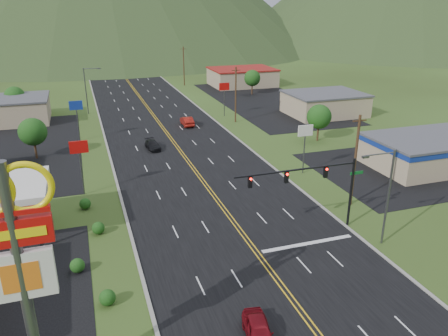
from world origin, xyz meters
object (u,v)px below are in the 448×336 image
object	(u,v)px
streetlight_west	(87,88)
car_red_near	(259,332)
traffic_signal	(315,180)
car_red_far	(187,121)
pylon_sign	(17,252)
streetlight_east	(386,192)
car_dark_mid	(153,145)

from	to	relation	value
streetlight_west	car_red_near	size ratio (longest dim) A/B	2.15
traffic_signal	streetlight_west	bearing A→B (deg)	107.97
car_red_near	car_red_far	bearing A→B (deg)	90.27
pylon_sign	streetlight_east	world-z (taller)	pylon_sign
pylon_sign	car_red_near	world-z (taller)	pylon_sign
car_red_near	car_red_far	world-z (taller)	car_red_far
car_red_far	traffic_signal	bearing A→B (deg)	94.35
streetlight_west	traffic_signal	bearing A→B (deg)	-72.03
streetlight_east	car_dark_mid	bearing A→B (deg)	113.73
traffic_signal	car_dark_mid	xyz separation A→B (m)	(-10.20, 29.89, -4.71)
streetlight_east	car_red_far	bearing A→B (deg)	98.47
pylon_sign	traffic_signal	size ratio (longest dim) A/B	1.07
car_dark_mid	streetlight_east	bearing A→B (deg)	-70.49
streetlight_east	streetlight_west	world-z (taller)	same
traffic_signal	streetlight_east	xyz separation A→B (m)	(4.70, -4.00, -0.15)
traffic_signal	streetlight_east	size ratio (longest dim) A/B	1.46
streetlight_east	car_red_far	distance (m)	46.06
traffic_signal	car_red_far	bearing A→B (deg)	92.85
streetlight_west	car_dark_mid	world-z (taller)	streetlight_west
pylon_sign	car_red_near	distance (m)	15.60
pylon_sign	car_dark_mid	size ratio (longest dim) A/B	3.29
streetlight_west	car_red_far	world-z (taller)	streetlight_west
pylon_sign	car_dark_mid	world-z (taller)	pylon_sign
pylon_sign	traffic_signal	xyz separation A→B (m)	(23.48, 12.00, -3.97)
pylon_sign	streetlight_west	xyz separation A→B (m)	(5.32, 68.00, -4.12)
pylon_sign	car_red_near	xyz separation A→B (m)	(13.02, 0.13, -8.59)
pylon_sign	traffic_signal	world-z (taller)	pylon_sign
streetlight_west	car_red_near	bearing A→B (deg)	-83.53
streetlight_west	car_dark_mid	distance (m)	27.68
streetlight_west	car_dark_mid	size ratio (longest dim) A/B	2.12
traffic_signal	car_red_far	world-z (taller)	traffic_signal
car_dark_mid	car_red_near	bearing A→B (deg)	-94.58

